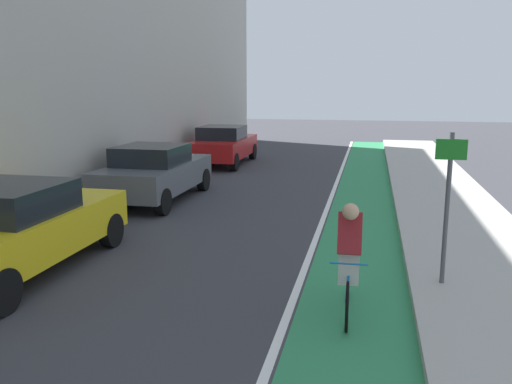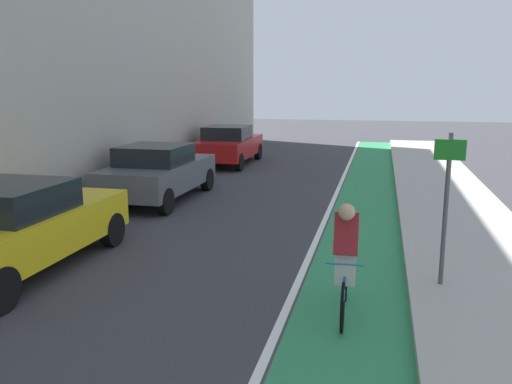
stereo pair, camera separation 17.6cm
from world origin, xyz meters
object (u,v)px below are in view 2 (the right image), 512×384
object	(u,v)px
parked_sedan_yellow_cab	(17,226)
parked_sedan_red	(229,145)
street_sign_post	(447,195)
parked_sedan_gray	(158,172)
cyclist_mid	(346,255)

from	to	relation	value
parked_sedan_yellow_cab	parked_sedan_red	bearing A→B (deg)	90.00
street_sign_post	parked_sedan_yellow_cab	bearing A→B (deg)	-174.98
parked_sedan_yellow_cab	parked_sedan_gray	xyz separation A→B (m)	(-0.00, 5.83, 0.00)
parked_sedan_yellow_cab	street_sign_post	bearing A→B (deg)	5.02
parked_sedan_gray	cyclist_mid	bearing A→B (deg)	-49.10
parked_sedan_yellow_cab	cyclist_mid	world-z (taller)	cyclist_mid
parked_sedan_yellow_cab	cyclist_mid	size ratio (longest dim) A/B	2.54
parked_sedan_red	cyclist_mid	distance (m)	14.38
parked_sedan_red	street_sign_post	bearing A→B (deg)	-60.55
street_sign_post	parked_sedan_gray	bearing A→B (deg)	142.74
cyclist_mid	street_sign_post	distance (m)	1.90
parked_sedan_red	cyclist_mid	world-z (taller)	cyclist_mid
parked_sedan_yellow_cab	street_sign_post	size ratio (longest dim) A/B	1.88
parked_sedan_yellow_cab	parked_sedan_red	xyz separation A→B (m)	(0.00, 12.77, 0.00)
parked_sedan_yellow_cab	cyclist_mid	bearing A→B (deg)	-5.36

